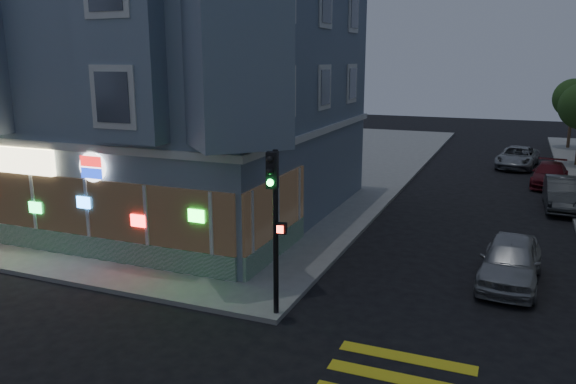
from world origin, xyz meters
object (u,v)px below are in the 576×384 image
Objects in this scene: parked_car_b at (564,194)px; parked_car_c at (550,175)px; parked_car_d at (517,157)px; traffic_signal at (274,206)px; street_tree_far at (573,98)px; parked_car_a at (511,261)px.

parked_car_c is at bearing 92.98° from parked_car_b.
parked_car_d is 1.08× the size of traffic_signal.
parked_car_b is 1.02× the size of parked_car_c.
parked_car_b is at bearing -71.04° from parked_car_d.
parked_car_b is (-1.50, -20.03, -3.19)m from street_tree_far.
parked_car_c is (-1.88, -14.83, -3.30)m from street_tree_far.
street_tree_far is at bearing 84.52° from parked_car_b.
parked_car_b is (2.10, 10.54, 0.01)m from parked_car_a.
parked_car_b is at bearing 52.15° from traffic_signal.
parked_car_a is 0.89× the size of parked_car_d.
traffic_signal is (-7.88, -15.65, 2.43)m from parked_car_b.
street_tree_far is 10.79m from parked_car_d.
street_tree_far is at bearing 86.97° from parked_car_a.
street_tree_far is at bearing 64.15° from traffic_signal.
traffic_signal is (-5.78, -5.11, 2.44)m from parked_car_a.
parked_car_a is at bearing 30.35° from traffic_signal.
parked_car_c is at bearing 87.45° from parked_car_a.
parked_car_a is (-3.60, -30.57, -3.20)m from street_tree_far.
parked_car_d is (0.00, 20.94, -0.06)m from parked_car_a.
traffic_signal is (-9.38, -35.68, -0.76)m from street_tree_far.
parked_car_a reaches higher than parked_car_c.
traffic_signal is at bearing -117.93° from parked_car_b.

